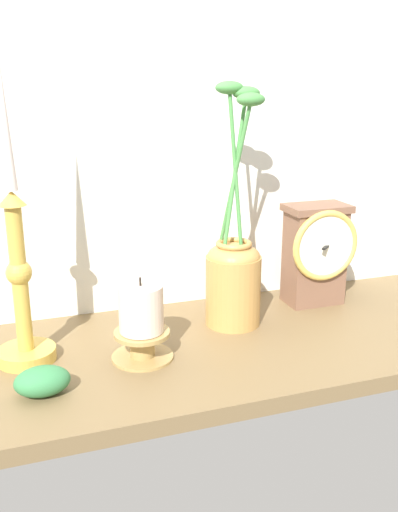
% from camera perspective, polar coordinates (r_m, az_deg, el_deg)
% --- Properties ---
extents(ground_plane, '(1.00, 0.36, 0.02)m').
position_cam_1_polar(ground_plane, '(0.90, 2.36, -9.04)').
color(ground_plane, brown).
extents(back_wall, '(1.20, 0.02, 0.65)m').
position_cam_1_polar(back_wall, '(0.99, -1.43, 13.57)').
color(back_wall, white).
rests_on(back_wall, ground_plane).
extents(mantel_clock, '(0.12, 0.09, 0.18)m').
position_cam_1_polar(mantel_clock, '(1.03, 11.58, 0.35)').
color(mantel_clock, brown).
rests_on(mantel_clock, ground_plane).
extents(candlestick_tall_left, '(0.08, 0.08, 0.43)m').
position_cam_1_polar(candlestick_tall_left, '(0.82, -17.48, -1.53)').
color(candlestick_tall_left, gold).
rests_on(candlestick_tall_left, ground_plane).
extents(brass_vase_jar, '(0.09, 0.09, 0.38)m').
position_cam_1_polar(brass_vase_jar, '(0.92, 3.47, -1.39)').
color(brass_vase_jar, '#B98746').
rests_on(brass_vase_jar, ground_plane).
extents(pillar_candle_front, '(0.09, 0.09, 0.12)m').
position_cam_1_polar(pillar_candle_front, '(0.82, -5.74, -6.57)').
color(pillar_candle_front, '#A5864C').
rests_on(pillar_candle_front, ground_plane).
extents(ivy_sprig, '(0.07, 0.05, 0.04)m').
position_cam_1_polar(ivy_sprig, '(0.77, -15.32, -11.92)').
color(ivy_sprig, '#347945').
rests_on(ivy_sprig, ground_plane).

